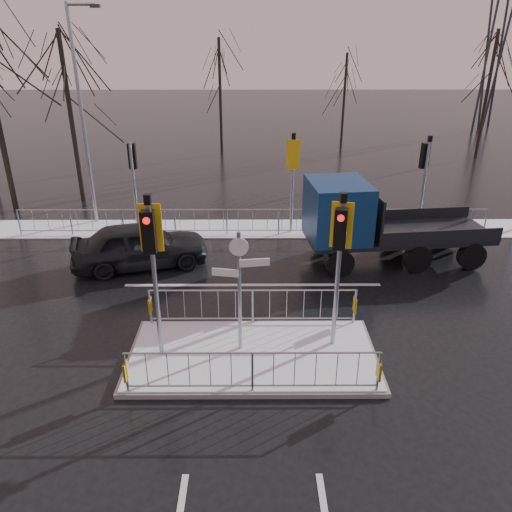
{
  "coord_description": "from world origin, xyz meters",
  "views": [
    {
      "loc": [
        0.03,
        -10.04,
        7.28
      ],
      "look_at": [
        0.09,
        2.04,
        1.8
      ],
      "focal_mm": 35.0,
      "sensor_mm": 36.0,
      "label": 1
    }
  ],
  "objects_px": {
    "car_far_lane": "(140,245)",
    "street_lamp_left": "(83,111)",
    "traffic_island": "(252,344)",
    "flatbed_truck": "(362,220)"
  },
  "relations": [
    {
      "from": "car_far_lane",
      "to": "street_lamp_left",
      "type": "height_order",
      "value": "street_lamp_left"
    },
    {
      "from": "street_lamp_left",
      "to": "car_far_lane",
      "type": "bearing_deg",
      "value": -57.95
    },
    {
      "from": "traffic_island",
      "to": "car_far_lane",
      "type": "xyz_separation_m",
      "value": [
        -3.75,
        5.23,
        0.37
      ]
    },
    {
      "from": "car_far_lane",
      "to": "street_lamp_left",
      "type": "distance_m",
      "value": 6.26
    },
    {
      "from": "traffic_island",
      "to": "car_far_lane",
      "type": "relative_size",
      "value": 1.35
    },
    {
      "from": "traffic_island",
      "to": "flatbed_truck",
      "type": "bearing_deg",
      "value": 56.37
    },
    {
      "from": "traffic_island",
      "to": "car_far_lane",
      "type": "distance_m",
      "value": 6.44
    },
    {
      "from": "car_far_lane",
      "to": "flatbed_truck",
      "type": "bearing_deg",
      "value": -102.99
    },
    {
      "from": "traffic_island",
      "to": "street_lamp_left",
      "type": "bearing_deg",
      "value": 124.07
    },
    {
      "from": "flatbed_truck",
      "to": "street_lamp_left",
      "type": "xyz_separation_m",
      "value": [
        -10.08,
        3.99,
        2.97
      ]
    }
  ]
}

